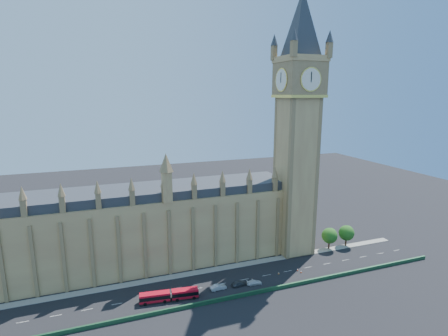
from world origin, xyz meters
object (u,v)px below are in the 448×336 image
object	(u,v)px
car_silver	(218,287)
car_white	(254,282)
car_grey	(239,284)
red_bus	(169,296)

from	to	relation	value
car_silver	car_white	distance (m)	11.73
car_grey	car_white	distance (m)	4.99
car_grey	car_white	world-z (taller)	car_grey
red_bus	car_grey	bearing A→B (deg)	7.84
car_white	red_bus	bearing A→B (deg)	96.45
car_white	car_grey	bearing A→B (deg)	86.86
car_grey	car_white	bearing A→B (deg)	-104.69
car_silver	car_white	size ratio (longest dim) A/B	1.03
red_bus	car_grey	distance (m)	22.21
car_grey	car_silver	bearing A→B (deg)	84.90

